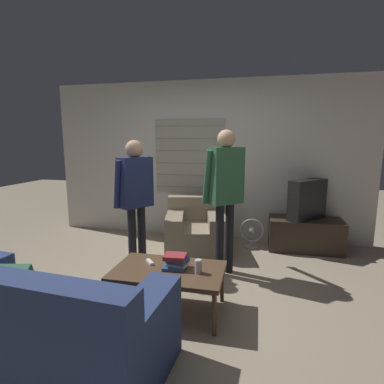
% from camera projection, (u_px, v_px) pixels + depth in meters
% --- Properties ---
extents(ground_plane, '(16.00, 16.00, 0.00)m').
position_uv_depth(ground_plane, '(172.00, 293.00, 3.17)').
color(ground_plane, gray).
extents(wall_back, '(5.20, 0.08, 2.55)m').
position_uv_depth(wall_back, '(205.00, 161.00, 4.91)').
color(wall_back, silver).
rests_on(wall_back, ground_plane).
extents(couch_blue, '(1.87, 0.95, 0.82)m').
position_uv_depth(couch_blue, '(37.00, 326.00, 2.09)').
color(couch_blue, navy).
rests_on(couch_blue, ground_plane).
extents(armchair_beige, '(1.01, 1.03, 0.75)m').
position_uv_depth(armchair_beige, '(196.00, 230.00, 4.42)').
color(armchair_beige, gray).
rests_on(armchair_beige, ground_plane).
extents(coffee_table, '(1.02, 0.63, 0.42)m').
position_uv_depth(coffee_table, '(168.00, 273.00, 2.79)').
color(coffee_table, brown).
rests_on(coffee_table, ground_plane).
extents(tv_stand, '(1.03, 0.50, 0.47)m').
position_uv_depth(tv_stand, '(305.00, 234.00, 4.42)').
color(tv_stand, '#33281E').
rests_on(tv_stand, ground_plane).
extents(tv, '(0.59, 0.61, 0.58)m').
position_uv_depth(tv, '(307.00, 199.00, 4.33)').
color(tv, black).
rests_on(tv, tv_stand).
extents(person_left_standing, '(0.57, 0.75, 1.60)m').
position_uv_depth(person_left_standing, '(135.00, 189.00, 3.62)').
color(person_left_standing, black).
rests_on(person_left_standing, ground_plane).
extents(person_right_standing, '(0.49, 0.84, 1.72)m').
position_uv_depth(person_right_standing, '(225.00, 184.00, 3.49)').
color(person_right_standing, black).
rests_on(person_right_standing, ground_plane).
extents(book_stack, '(0.24, 0.21, 0.13)m').
position_uv_depth(book_stack, '(176.00, 261.00, 2.79)').
color(book_stack, '#284C89').
rests_on(book_stack, coffee_table).
extents(soda_can, '(0.07, 0.07, 0.13)m').
position_uv_depth(soda_can, '(198.00, 266.00, 2.69)').
color(soda_can, silver).
rests_on(soda_can, coffee_table).
extents(spare_remote, '(0.11, 0.13, 0.02)m').
position_uv_depth(spare_remote, '(150.00, 262.00, 2.91)').
color(spare_remote, white).
rests_on(spare_remote, coffee_table).
extents(floor_fan, '(0.36, 0.20, 0.45)m').
position_uv_depth(floor_fan, '(252.00, 233.00, 4.50)').
color(floor_fan, '#A8A8AD').
rests_on(floor_fan, ground_plane).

